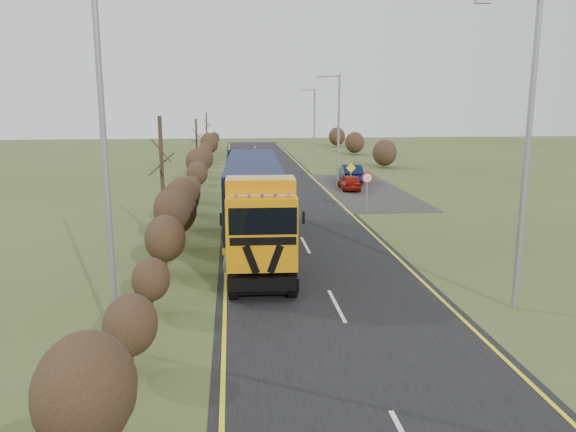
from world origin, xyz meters
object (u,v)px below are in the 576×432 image
Objects in this scene: lorry at (254,199)px; streetlight_near at (524,142)px; car_blue_sedan at (351,173)px; car_red_hatchback at (350,182)px; speed_sign at (367,184)px.

lorry is 1.49× the size of streetlight_near.
car_blue_sedan is (8.86, 20.53, -1.57)m from lorry.
car_blue_sedan reaches higher than car_red_hatchback.
car_blue_sedan is at bearing -100.17° from car_red_hatchback.
lorry reaches higher than speed_sign.
lorry is 12.07m from streetlight_near.
lorry is 3.26× the size of car_blue_sedan.
streetlight_near reaches higher than car_blue_sedan.
streetlight_near is at bearing -44.43° from lorry.
car_red_hatchback is 25.41m from streetlight_near.
streetlight_near is (8.06, -8.42, 3.15)m from lorry.
streetlight_near reaches higher than lorry.
lorry is at bearing -133.25° from speed_sign.
lorry reaches higher than car_red_hatchback.
car_red_hatchback is (7.94, 16.52, -1.72)m from lorry.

